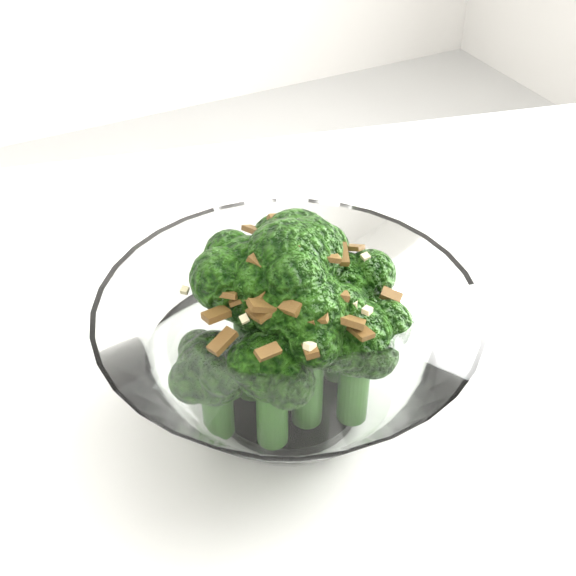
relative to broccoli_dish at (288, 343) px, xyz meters
name	(u,v)px	position (x,y,z in m)	size (l,w,h in m)	color
broccoli_dish	(288,343)	(0.00, 0.00, 0.00)	(0.20, 0.20, 0.12)	white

